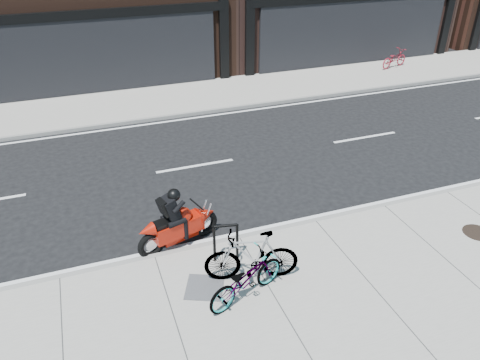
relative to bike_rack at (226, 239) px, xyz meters
name	(u,v)px	position (x,y,z in m)	size (l,w,h in m)	color
ground	(215,199)	(0.54, 2.60, -0.68)	(120.00, 120.00, 0.00)	black
sidewalk_near	(296,336)	(0.54, -2.40, -0.61)	(60.00, 6.00, 0.13)	gray
sidewalk_far	(158,101)	(0.54, 10.35, -0.61)	(60.00, 3.50, 0.13)	gray
bike_rack	(226,239)	(0.00, 0.00, 0.00)	(0.55, 0.16, 0.93)	black
bicycle_front	(246,279)	(0.00, -1.22, -0.07)	(0.63, 1.80, 0.95)	gray
bicycle_rear	(251,256)	(0.30, -0.75, 0.03)	(0.55, 1.93, 1.16)	gray
motorcycle	(181,222)	(-0.72, 1.03, -0.05)	(2.02, 0.83, 1.55)	black
bicycle_far	(394,59)	(12.09, 10.76, -0.12)	(0.56, 1.62, 0.85)	maroon
manhole_cover	(477,232)	(5.91, -1.12, -0.54)	(0.66, 0.66, 0.01)	black
utility_grate	(205,287)	(-0.69, -0.70, -0.54)	(0.75, 0.75, 0.01)	#4B4A4D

